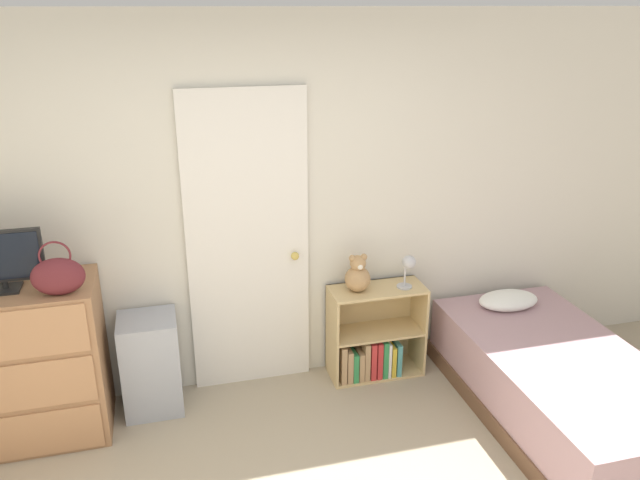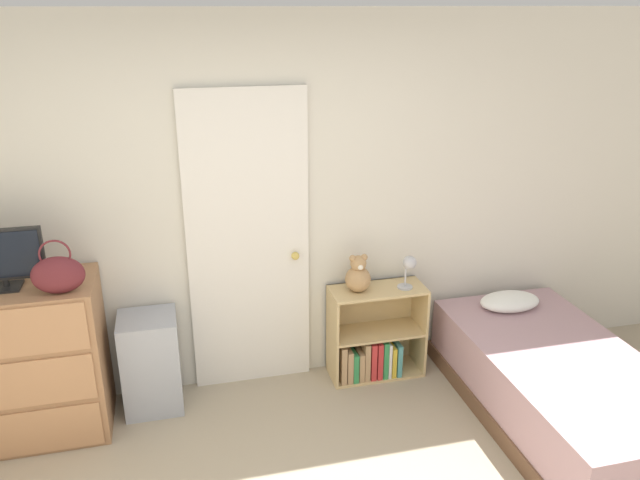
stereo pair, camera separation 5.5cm
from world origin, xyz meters
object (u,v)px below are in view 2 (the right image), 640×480
(dresser, at_px, (27,361))
(storage_bin, at_px, (151,363))
(tv, at_px, (1,258))
(bookshelf, at_px, (371,344))
(bed, at_px, (559,386))
(desk_lamp, at_px, (409,266))
(handbag, at_px, (58,274))
(teddy_bear, at_px, (358,276))

(dresser, relative_size, storage_bin, 1.51)
(tv, xyz_separation_m, bookshelf, (2.30, 0.14, -0.96))
(storage_bin, xyz_separation_m, bed, (2.57, -0.78, -0.10))
(dresser, xyz_separation_m, storage_bin, (0.72, 0.09, -0.17))
(dresser, distance_m, bed, 3.37)
(storage_bin, relative_size, desk_lamp, 2.73)
(dresser, height_order, tv, tv)
(tv, relative_size, handbag, 1.44)
(dresser, distance_m, desk_lamp, 2.54)
(bookshelf, bearing_deg, handbag, -172.01)
(teddy_bear, bearing_deg, dresser, -176.87)
(dresser, relative_size, desk_lamp, 4.14)
(bed, bearing_deg, dresser, 168.28)
(dresser, distance_m, tv, 0.70)
(storage_bin, xyz_separation_m, bookshelf, (1.55, 0.02, -0.09))
(bed, bearing_deg, tv, 168.73)
(teddy_bear, xyz_separation_m, bed, (1.13, -0.80, -0.56))
(tv, relative_size, bookshelf, 0.68)
(bookshelf, bearing_deg, teddy_bear, 177.33)
(handbag, bearing_deg, storage_bin, 30.75)
(dresser, bearing_deg, handbag, -29.70)
(bed, bearing_deg, desk_lamp, 135.58)
(storage_bin, relative_size, bookshelf, 0.98)
(teddy_bear, bearing_deg, handbag, -171.38)
(handbag, height_order, bookshelf, handbag)
(handbag, height_order, teddy_bear, handbag)
(handbag, bearing_deg, dresser, 150.30)
(bookshelf, bearing_deg, storage_bin, -179.26)
(handbag, bearing_deg, bookshelf, 7.99)
(dresser, xyz_separation_m, teddy_bear, (2.16, 0.12, 0.29))
(bookshelf, height_order, desk_lamp, desk_lamp)
(storage_bin, bearing_deg, handbag, -149.25)
(handbag, height_order, storage_bin, handbag)
(bed, bearing_deg, handbag, 170.22)
(dresser, bearing_deg, bookshelf, 2.84)
(dresser, height_order, handbag, handbag)
(tv, bearing_deg, handbag, -24.47)
(tv, relative_size, desk_lamp, 1.91)
(desk_lamp, bearing_deg, dresser, -178.26)
(handbag, xyz_separation_m, desk_lamp, (2.23, 0.24, -0.28))
(tv, distance_m, teddy_bear, 2.22)
(tv, bearing_deg, bookshelf, 3.37)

